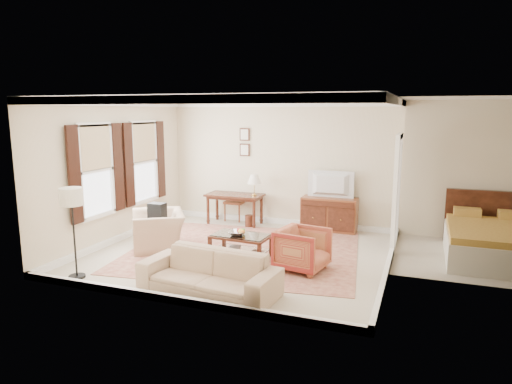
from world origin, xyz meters
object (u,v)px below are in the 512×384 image
Objects in this scene: writing_desk at (235,199)px; coffee_table at (241,240)px; club_armchair at (158,224)px; sofa at (209,266)px; striped_armchair at (303,247)px; sideboard at (329,214)px; tv at (330,176)px.

coffee_table is at bearing -64.50° from writing_desk.
club_armchair is (-1.76, 0.01, 0.15)m from coffee_table.
coffee_table is 1.77m from club_armchair.
striped_armchair is at bearing 59.87° from sofa.
writing_desk is 0.63× the size of sofa.
sideboard is 1.54× the size of striped_armchair.
club_armchair reaches higher than sofa.
sofa is at bearing -83.98° from coffee_table.
sideboard is 2.73m from coffee_table.
sofa reaches higher than writing_desk.
sideboard is 2.73m from striped_armchair.
tv is at bearing 65.17° from coffee_table.
striped_armchair reaches higher than writing_desk.
writing_desk is 2.40m from club_armchair.
writing_desk is at bearing 129.19° from club_armchair.
tv is 4.34m from sofa.
club_armchair reaches higher than sideboard.
sofa is (1.94, -1.69, -0.07)m from club_armchair.
tv reaches higher than sofa.
striped_armchair is 3.01m from club_armchair.
club_armchair is at bearing 179.66° from coffee_table.
tv reaches higher than writing_desk.
coffee_table is at bearing -114.65° from sideboard.
writing_desk is 4.21m from sofa.
sofa is (-1.06, -1.44, 0.01)m from striped_armchair.
sofa is (1.28, -4.00, -0.20)m from writing_desk.
club_armchair reaches higher than coffee_table.
striped_armchair is at bearing 50.18° from club_armchair.
tv is 1.23× the size of striped_armchair.
coffee_table is 1.35× the size of striped_armchair.
sideboard is at bearing 4.20° from writing_desk.
tv is 2.86m from coffee_table.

